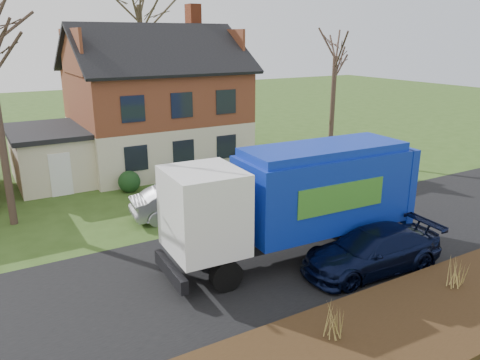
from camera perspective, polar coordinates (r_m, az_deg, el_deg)
ground at (r=16.17m, az=1.57°, el=-10.14°), size 120.00×120.00×0.00m
road at (r=16.16m, az=1.57°, el=-10.10°), size 80.00×7.00×0.02m
mulch_verge at (r=12.58m, az=15.15°, el=-18.77°), size 80.00×3.50×0.30m
main_house at (r=27.84m, az=-11.15°, el=9.83°), size 12.95×8.95×9.26m
garbage_truck at (r=16.03m, az=7.28°, el=-1.84°), size 9.14×2.83×3.88m
silver_sedan at (r=20.03m, az=-7.14°, el=-2.58°), size 4.38×1.92×1.40m
navy_wagon at (r=16.05m, az=15.80°, el=-8.23°), size 5.04×2.38×1.42m
tree_front_east at (r=29.14m, az=11.68°, el=16.57°), size 3.23×3.23×8.98m
grass_clump_mid at (r=12.09m, az=11.27°, el=-16.44°), size 0.35×0.28×0.97m
grass_clump_east at (r=15.39m, az=24.97°, el=-10.19°), size 0.36×0.30×0.91m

